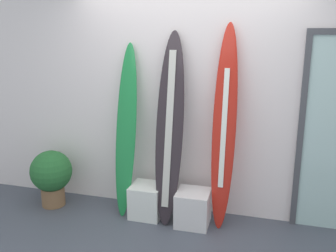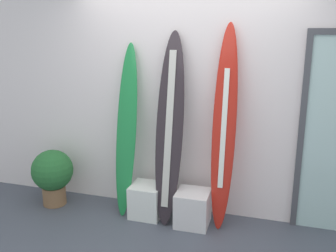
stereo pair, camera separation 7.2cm
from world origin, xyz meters
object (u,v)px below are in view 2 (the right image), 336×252
at_px(surfboard_charcoal, 170,130).
at_px(display_block_left, 147,200).
at_px(potted_plant, 53,173).
at_px(surfboard_emerald, 126,131).
at_px(surfboard_crimson, 224,129).
at_px(display_block_center, 193,208).

relative_size(surfboard_charcoal, display_block_left, 5.56).
relative_size(display_block_left, potted_plant, 0.54).
distance_m(surfboard_emerald, display_block_left, 0.82).
bearing_deg(surfboard_emerald, potted_plant, -172.23).
height_order(surfboard_emerald, surfboard_crimson, surfboard_crimson).
xyz_separation_m(surfboard_emerald, surfboard_crimson, (1.08, 0.01, 0.10)).
relative_size(surfboard_crimson, display_block_left, 5.78).
distance_m(surfboard_emerald, surfboard_crimson, 1.09).
bearing_deg(display_block_left, surfboard_emerald, 165.23).
xyz_separation_m(surfboard_crimson, potted_plant, (-2.00, -0.14, -0.67)).
xyz_separation_m(surfboard_charcoal, display_block_left, (-0.26, -0.03, -0.83)).
distance_m(surfboard_charcoal, display_block_left, 0.87).
distance_m(surfboard_charcoal, display_block_center, 0.88).
height_order(surfboard_charcoal, surfboard_crimson, surfboard_crimson).
bearing_deg(display_block_left, potted_plant, -177.19).
height_order(surfboard_emerald, potted_plant, surfboard_emerald).
relative_size(surfboard_emerald, display_block_left, 5.21).
height_order(surfboard_emerald, surfboard_charcoal, surfboard_charcoal).
xyz_separation_m(surfboard_crimson, display_block_left, (-0.83, -0.08, -0.88)).
xyz_separation_m(surfboard_emerald, display_block_center, (0.80, -0.11, -0.77)).
bearing_deg(surfboard_charcoal, display_block_center, -15.23).
height_order(display_block_left, potted_plant, potted_plant).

